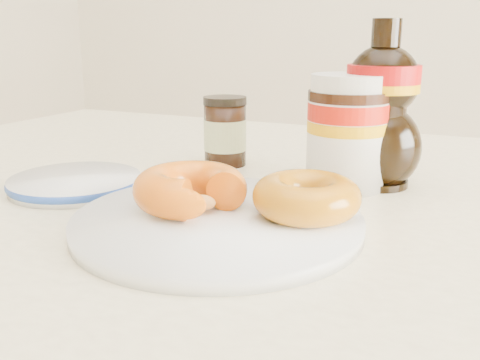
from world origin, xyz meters
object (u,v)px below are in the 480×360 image
at_px(nutella_jar, 347,127).
at_px(syrup_bottle, 381,105).
at_px(dining_table, 300,260).
at_px(blue_rim_saucer, 75,182).
at_px(donut_whole, 306,197).
at_px(donut_bitten, 190,189).
at_px(plate, 218,221).
at_px(dark_jar, 225,132).

height_order(nutella_jar, syrup_bottle, syrup_bottle).
height_order(dining_table, blue_rim_saucer, blue_rim_saucer).
bearing_deg(nutella_jar, donut_whole, -89.04).
distance_m(donut_bitten, nutella_jar, 0.22).
height_order(plate, blue_rim_saucer, blue_rim_saucer).
bearing_deg(syrup_bottle, donut_bitten, -124.04).
bearing_deg(donut_bitten, donut_whole, 0.80).
bearing_deg(dark_jar, dining_table, -31.58).
height_order(nutella_jar, blue_rim_saucer, nutella_jar).
bearing_deg(plate, donut_whole, 24.94).
distance_m(dining_table, syrup_bottle, 0.21).
bearing_deg(donut_bitten, dining_table, 49.26).
distance_m(dining_table, donut_bitten, 0.19).
bearing_deg(syrup_bottle, blue_rim_saucer, -152.02).
height_order(dining_table, plate, plate).
xyz_separation_m(plate, donut_whole, (0.08, 0.03, 0.02)).
distance_m(nutella_jar, blue_rim_saucer, 0.33).
bearing_deg(blue_rim_saucer, dark_jar, 60.14).
bearing_deg(dark_jar, blue_rim_saucer, -119.86).
height_order(donut_whole, nutella_jar, nutella_jar).
height_order(syrup_bottle, dark_jar, syrup_bottle).
height_order(donut_whole, syrup_bottle, syrup_bottle).
bearing_deg(nutella_jar, blue_rim_saucer, -152.87).
relative_size(plate, donut_whole, 2.69).
xyz_separation_m(donut_bitten, blue_rim_saucer, (-0.18, 0.04, -0.02)).
relative_size(dining_table, donut_bitten, 12.60).
distance_m(syrup_bottle, dark_jar, 0.22).
distance_m(plate, blue_rim_saucer, 0.22).
distance_m(plate, nutella_jar, 0.21).
distance_m(plate, donut_whole, 0.09).
relative_size(donut_bitten, nutella_jar, 0.83).
bearing_deg(plate, nutella_jar, 69.23).
xyz_separation_m(plate, dark_jar, (-0.11, 0.23, 0.04)).
bearing_deg(syrup_bottle, plate, -116.24).
distance_m(donut_bitten, donut_whole, 0.11).
bearing_deg(plate, donut_bitten, 166.28).
height_order(donut_whole, dark_jar, dark_jar).
height_order(plate, nutella_jar, nutella_jar).
distance_m(donut_whole, syrup_bottle, 0.19).
height_order(donut_bitten, syrup_bottle, syrup_bottle).
distance_m(dining_table, plate, 0.17).
bearing_deg(donut_whole, nutella_jar, 90.96).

